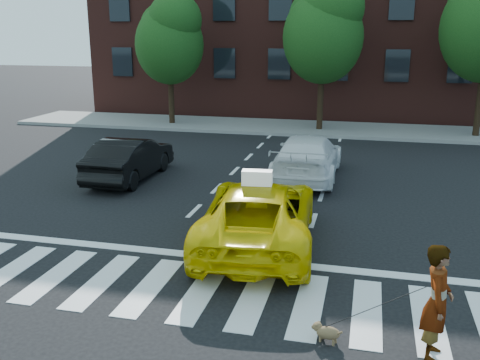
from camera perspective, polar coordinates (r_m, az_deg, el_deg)
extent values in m
plane|color=black|center=(10.12, -4.21, -11.86)|extent=(120.00, 120.00, 0.00)
cube|color=silver|center=(10.12, -4.21, -11.83)|extent=(13.00, 2.40, 0.01)
cube|color=silver|center=(11.50, -1.75, -8.29)|extent=(12.00, 0.30, 0.01)
cube|color=slate|center=(26.58, 7.46, 5.50)|extent=(30.00, 4.00, 0.15)
cube|color=#4E211C|center=(33.68, 9.36, 17.65)|extent=(26.00, 10.00, 12.00)
cylinder|color=black|center=(27.53, -7.36, 9.11)|extent=(0.28, 0.28, 3.25)
ellipsoid|color=#103B11|center=(27.37, -7.54, 14.12)|extent=(3.38, 3.38, 3.89)
sphere|color=#103B11|center=(27.04, -6.96, 16.60)|extent=(2.60, 2.60, 2.60)
sphere|color=#103B11|center=(27.72, -8.11, 15.86)|extent=(2.34, 2.34, 2.34)
cylinder|color=black|center=(25.80, 8.58, 8.97)|extent=(0.28, 0.28, 3.55)
ellipsoid|color=#103B11|center=(25.64, 8.83, 14.81)|extent=(3.69, 3.69, 4.25)
sphere|color=#103B11|center=(25.42, 9.85, 17.65)|extent=(2.84, 2.84, 2.84)
sphere|color=#103B11|center=(25.93, 8.16, 16.89)|extent=(2.56, 2.56, 2.56)
cylinder|color=black|center=(26.09, 24.24, 8.20)|extent=(0.28, 0.28, 3.85)
imported|color=#D8BB04|center=(12.00, 2.00, -3.57)|extent=(2.93, 5.43, 1.45)
imported|color=black|center=(17.69, -11.67, 2.27)|extent=(1.47, 4.19, 1.38)
imported|color=white|center=(17.58, 7.21, 2.47)|extent=(2.00, 4.90, 1.42)
imported|color=#999999|center=(8.40, 20.29, -12.14)|extent=(0.51, 0.70, 1.77)
ellipsoid|color=#886545|center=(8.69, 9.39, -15.79)|extent=(0.41, 0.30, 0.21)
sphere|color=#886545|center=(8.72, 8.27, -15.22)|extent=(0.19, 0.19, 0.15)
sphere|color=#886545|center=(8.75, 7.87, -15.27)|extent=(0.09, 0.09, 0.07)
cylinder|color=#886545|center=(8.61, 10.56, -15.76)|extent=(0.11, 0.06, 0.09)
sphere|color=#886545|center=(8.74, 8.41, -14.81)|extent=(0.07, 0.07, 0.05)
sphere|color=#886545|center=(8.66, 8.15, -15.11)|extent=(0.07, 0.07, 0.05)
cylinder|color=#886545|center=(8.75, 8.56, -16.40)|extent=(0.05, 0.05, 0.10)
cylinder|color=#886545|center=(8.82, 8.79, -16.12)|extent=(0.05, 0.05, 0.10)
cylinder|color=#886545|center=(8.68, 9.93, -16.73)|extent=(0.05, 0.05, 0.10)
cylinder|color=#886545|center=(8.75, 10.15, -16.45)|extent=(0.05, 0.05, 0.10)
cube|color=white|center=(11.55, 1.83, 0.26)|extent=(0.68, 0.35, 0.32)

